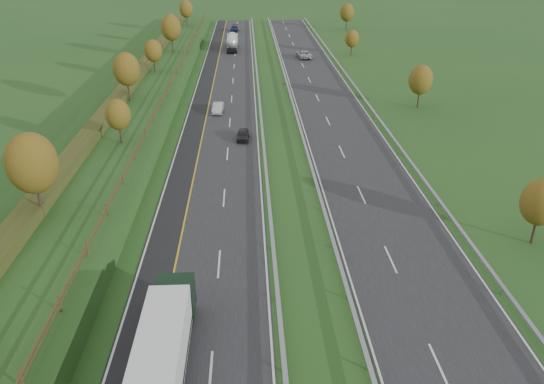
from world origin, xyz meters
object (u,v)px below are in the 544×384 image
(box_lorry, at_px, (160,369))
(car_dark_near, at_px, (243,135))
(car_small_far, at_px, (234,28))
(car_oncoming, at_px, (304,54))
(car_silver_mid, at_px, (218,108))
(road_tanker, at_px, (232,41))

(box_lorry, relative_size, car_dark_near, 4.35)
(car_small_far, relative_size, car_oncoming, 0.87)
(box_lorry, bearing_deg, car_small_far, 89.15)
(car_oncoming, bearing_deg, car_silver_mid, 60.91)
(box_lorry, relative_size, car_silver_mid, 3.89)
(road_tanker, distance_m, car_oncoming, 18.87)
(car_oncoming, bearing_deg, road_tanker, -39.31)
(box_lorry, height_order, car_dark_near, box_lorry)
(road_tanker, bearing_deg, car_dark_near, -87.57)
(road_tanker, bearing_deg, box_lorry, -91.04)
(car_dark_near, bearing_deg, car_silver_mid, 111.08)
(box_lorry, distance_m, car_dark_near, 42.96)
(car_small_far, bearing_deg, road_tanker, -88.88)
(road_tanker, distance_m, car_small_far, 26.28)
(car_silver_mid, distance_m, car_oncoming, 41.97)
(road_tanker, relative_size, car_dark_near, 2.99)
(box_lorry, xyz_separation_m, car_small_far, (1.93, 129.93, -1.57))
(car_small_far, height_order, car_oncoming, car_oncoming)
(box_lorry, height_order, car_oncoming, box_lorry)
(road_tanker, bearing_deg, car_oncoming, -33.85)
(car_dark_near, xyz_separation_m, car_small_far, (-2.54, 87.23, 0.09))
(car_dark_near, height_order, car_small_far, car_small_far)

